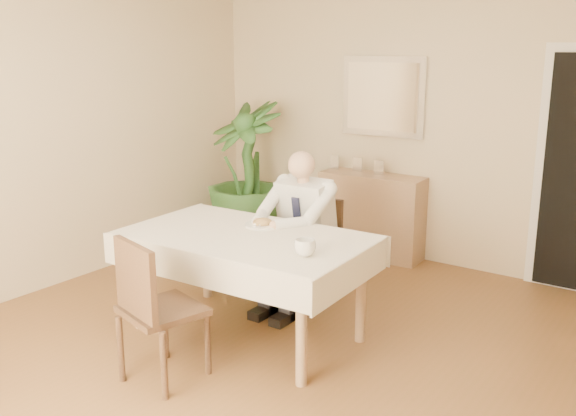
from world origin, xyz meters
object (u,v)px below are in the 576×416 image
Objects in this scene: chair_far at (314,243)px; coffee_mug at (305,248)px; chair_near at (152,303)px; potted_palm at (246,174)px; dining_table at (246,246)px; sideboard at (372,215)px; seated_man at (294,224)px.

chair_far is 6.09× the size of coffee_mug.
chair_near is 0.63× the size of potted_palm.
potted_palm reaches higher than dining_table.
sideboard is at bearing 91.83° from chair_far.
potted_palm is at bearing 126.43° from dining_table.
coffee_mug is at bearing -51.32° from seated_man.
seated_man reaches higher than sideboard.
coffee_mug reaches higher than chair_far.
chair_far is 1.64m from potted_palm.
chair_far is 0.56× the size of potted_palm.
chair_far is at bearing 90.00° from seated_man.
chair_near is 2.92m from potted_palm.
coffee_mug is (0.60, -0.15, 0.14)m from dining_table.
chair_far is (0.00, 0.87, -0.21)m from dining_table.
seated_man is 1.78m from potted_palm.
seated_man reaches higher than coffee_mug.
seated_man reaches higher than chair_near.
potted_palm reaches higher than coffee_mug.
potted_palm is at bearing -164.69° from sideboard.
chair_far is 1.74m from chair_near.
chair_far is at bearing -31.33° from potted_palm.
seated_man is 9.16× the size of coffee_mug.
dining_table is 0.88m from chair_near.
chair_far is at bearing 120.16° from coffee_mug.
seated_man is 1.55m from sideboard.
chair_near is 0.91× the size of sideboard.
potted_palm reaches higher than chair_near.
seated_man reaches higher than dining_table.
potted_palm is (-1.38, 1.71, 0.07)m from dining_table.
dining_table is 12.92× the size of coffee_mug.
dining_table is 1.19× the size of potted_palm.
potted_palm reaches higher than chair_far.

